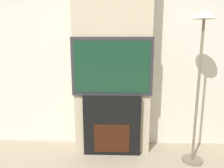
% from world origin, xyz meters
% --- Properties ---
extents(wall_back, '(6.00, 0.06, 2.70)m').
position_xyz_m(wall_back, '(0.00, 2.03, 1.35)').
color(wall_back, silver).
rests_on(wall_back, ground_plane).
extents(chimney_breast, '(0.96, 0.30, 2.70)m').
position_xyz_m(chimney_breast, '(0.00, 1.85, 1.35)').
color(chimney_breast, '#BCAD8E').
rests_on(chimney_breast, ground_plane).
extents(fireplace, '(0.72, 0.15, 0.78)m').
position_xyz_m(fireplace, '(0.00, 1.70, 0.39)').
color(fireplace, black).
rests_on(fireplace, ground_plane).
extents(television, '(0.99, 0.07, 0.71)m').
position_xyz_m(television, '(0.00, 1.70, 1.14)').
color(television, '#2D2D33').
rests_on(television, fireplace).
extents(floor_lamp, '(0.27, 0.27, 1.78)m').
position_xyz_m(floor_lamp, '(0.99, 1.54, 1.34)').
color(floor_lamp, '#726651').
rests_on(floor_lamp, ground_plane).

